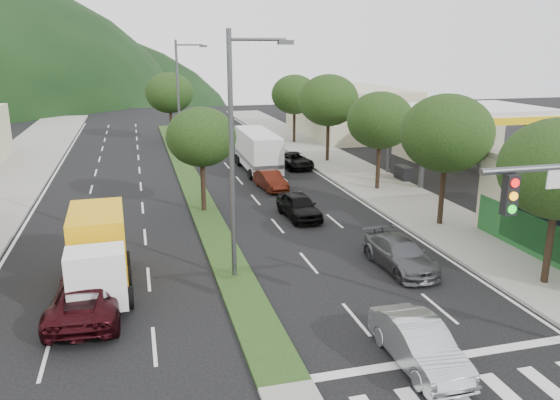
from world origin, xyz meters
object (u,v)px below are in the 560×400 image
object	(u,v)px
sedan_silver	(419,344)
box_truck	(98,254)
tree_med_far	(169,93)
streetlight_mid	(181,96)
car_queue_a	(299,206)
car_queue_b	(400,254)
streetlight_near	(237,146)
motorhome	(258,150)
tree_r_b	(447,133)
car_queue_d	(295,160)
tree_r_a	(560,169)
tree_r_e	(294,95)
tree_r_d	(329,100)
suv_maroon	(89,296)
car_queue_c	(271,180)
tree_r_c	(380,120)
tree_med_near	(201,137)

from	to	relation	value
sedan_silver	box_truck	world-z (taller)	box_truck
tree_med_far	streetlight_mid	bearing A→B (deg)	-88.93
streetlight_mid	car_queue_a	world-z (taller)	streetlight_mid
car_queue_a	car_queue_b	bearing A→B (deg)	-79.41
streetlight_near	motorhome	xyz separation A→B (m)	(5.33, 20.12, -3.94)
tree_r_b	motorhome	xyz separation A→B (m)	(-6.46, 16.12, -3.40)
tree_r_b	sedan_silver	world-z (taller)	tree_r_b
car_queue_b	car_queue_d	xyz separation A→B (m)	(1.53, 21.37, -0.05)
tree_r_a	car_queue_d	world-z (taller)	tree_r_a
tree_r_e	streetlight_mid	distance (m)	13.73
tree_r_a	sedan_silver	distance (m)	9.65
tree_r_b	tree_r_d	distance (m)	18.00
car_queue_d	tree_r_d	bearing A→B (deg)	18.30
suv_maroon	car_queue_c	distance (m)	19.31
tree_r_d	car_queue_d	size ratio (longest dim) A/B	1.63
car_queue_b	motorhome	distance (m)	21.07
sedan_silver	car_queue_c	xyz separation A→B (m)	(0.89, 22.04, -0.07)
car_queue_d	car_queue_b	bearing A→B (deg)	-99.96
tree_r_d	suv_maroon	size ratio (longest dim) A/B	1.36
tree_r_c	car_queue_a	xyz separation A→B (m)	(-6.95, -4.64, -4.04)
sedan_silver	tree_med_far	bearing A→B (deg)	95.48
sedan_silver	motorhome	distance (m)	28.07
tree_r_a	car_queue_a	world-z (taller)	tree_r_a
tree_r_c	tree_med_far	distance (m)	26.83
tree_r_d	car_queue_c	xyz separation A→B (m)	(-6.92, -7.87, -4.56)
car_queue_d	streetlight_near	bearing A→B (deg)	-118.30
streetlight_mid	tree_r_c	bearing A→B (deg)	-47.78
tree_r_b	streetlight_near	distance (m)	12.47
car_queue_c	suv_maroon	bearing A→B (deg)	-130.27
tree_med_far	car_queue_b	size ratio (longest dim) A/B	1.52
tree_r_a	box_truck	bearing A→B (deg)	165.56
tree_r_e	car_queue_b	world-z (taller)	tree_r_e
tree_r_a	tree_r_c	distance (m)	16.00
tree_r_b	motorhome	size ratio (longest dim) A/B	0.86
streetlight_near	tree_r_c	bearing A→B (deg)	45.49
tree_med_far	box_truck	xyz separation A→B (m)	(-5.36, -35.53, -3.59)
tree_r_a	tree_r_c	world-z (taller)	tree_r_a
tree_r_c	car_queue_c	size ratio (longest dim) A/B	1.71
sedan_silver	car_queue_d	world-z (taller)	sedan_silver
tree_r_a	tree_r_d	bearing A→B (deg)	90.00
tree_r_d	streetlight_mid	bearing A→B (deg)	165.73
tree_r_c	motorhome	bearing A→B (deg)	128.51
tree_r_a	tree_r_b	world-z (taller)	tree_r_b
tree_med_near	motorhome	distance (m)	11.87
tree_med_near	streetlight_mid	world-z (taller)	streetlight_mid
streetlight_near	car_queue_b	size ratio (longest dim) A/B	2.20
tree_r_a	tree_r_e	world-z (taller)	tree_r_e
tree_r_c	motorhome	size ratio (longest dim) A/B	0.80
tree_r_d	tree_med_far	xyz separation A→B (m)	(-12.00, 14.00, -0.17)
sedan_silver	car_queue_c	world-z (taller)	sedan_silver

